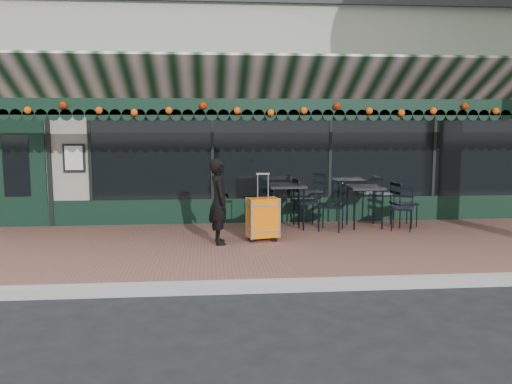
{
  "coord_description": "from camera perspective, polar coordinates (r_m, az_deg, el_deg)",
  "views": [
    {
      "loc": [
        -1.1,
        -6.91,
        2.23
      ],
      "look_at": [
        -0.33,
        1.6,
        1.1
      ],
      "focal_mm": 38.0,
      "sensor_mm": 36.0,
      "label": 1
    }
  ],
  "objects": [
    {
      "name": "ground",
      "position": [
        7.34,
        3.78,
        -10.14
      ],
      "size": [
        80.0,
        80.0,
        0.0
      ],
      "primitive_type": "plane",
      "color": "black",
      "rests_on": "ground"
    },
    {
      "name": "sidewalk",
      "position": [
        9.23,
        1.86,
        -5.95
      ],
      "size": [
        18.0,
        4.0,
        0.15
      ],
      "primitive_type": "cube",
      "color": "brown",
      "rests_on": "ground"
    },
    {
      "name": "curb",
      "position": [
        7.24,
        3.89,
        -9.77
      ],
      "size": [
        18.0,
        0.16,
        0.15
      ],
      "primitive_type": "cube",
      "color": "#9E9E99",
      "rests_on": "ground"
    },
    {
      "name": "restaurant_building",
      "position": [
        14.78,
        -0.88,
        7.73
      ],
      "size": [
        12.0,
        9.6,
        4.5
      ],
      "color": "#9B9687",
      "rests_on": "ground"
    },
    {
      "name": "woman",
      "position": [
        9.14,
        -3.9,
        -0.98
      ],
      "size": [
        0.41,
        0.57,
        1.45
      ],
      "primitive_type": "imported",
      "rotation": [
        0.0,
        0.0,
        1.69
      ],
      "color": "black",
      "rests_on": "sidewalk"
    },
    {
      "name": "suitcase",
      "position": [
        9.38,
        0.73,
        -2.81
      ],
      "size": [
        0.56,
        0.4,
        1.17
      ],
      "rotation": [
        0.0,
        0.0,
        0.24
      ],
      "color": "orange",
      "rests_on": "sidewalk"
    },
    {
      "name": "cafe_table_a",
      "position": [
        10.75,
        11.4,
        0.16
      ],
      "size": [
        0.65,
        0.65,
        0.8
      ],
      "color": "black",
      "rests_on": "sidewalk"
    },
    {
      "name": "cafe_table_b",
      "position": [
        10.46,
        3.24,
        0.32
      ],
      "size": [
        0.69,
        0.69,
        0.85
      ],
      "color": "black",
      "rests_on": "sidewalk"
    },
    {
      "name": "chair_a_left",
      "position": [
        10.33,
        7.91,
        -1.5
      ],
      "size": [
        0.61,
        0.61,
        0.93
      ],
      "primitive_type": null,
      "rotation": [
        0.0,
        0.0,
        -1.99
      ],
      "color": "black",
      "rests_on": "sidewalk"
    },
    {
      "name": "chair_a_right",
      "position": [
        11.06,
        15.31,
        -1.21
      ],
      "size": [
        0.51,
        0.51,
        0.89
      ],
      "primitive_type": null,
      "rotation": [
        0.0,
        0.0,
        1.74
      ],
      "color": "black",
      "rests_on": "sidewalk"
    },
    {
      "name": "chair_a_front",
      "position": [
        10.64,
        15.13,
        -1.71
      ],
      "size": [
        0.55,
        0.55,
        0.83
      ],
      "primitive_type": null,
      "rotation": [
        0.0,
        0.0,
        -0.43
      ],
      "color": "black",
      "rests_on": "sidewalk"
    },
    {
      "name": "chair_b_left",
      "position": [
        10.37,
        0.7,
        -1.78
      ],
      "size": [
        0.52,
        0.52,
        0.79
      ],
      "primitive_type": null,
      "rotation": [
        0.0,
        0.0,
        -1.95
      ],
      "color": "black",
      "rests_on": "sidewalk"
    },
    {
      "name": "chair_b_right",
      "position": [
        10.69,
        5.31,
        -1.08
      ],
      "size": [
        0.52,
        0.52,
        0.96
      ],
      "primitive_type": null,
      "rotation": [
        0.0,
        0.0,
        1.66
      ],
      "color": "black",
      "rests_on": "sidewalk"
    },
    {
      "name": "chair_b_front",
      "position": [
        10.1,
        1.21,
        -1.79
      ],
      "size": [
        0.56,
        0.56,
        0.88
      ],
      "primitive_type": null,
      "rotation": [
        0.0,
        0.0,
        -0.33
      ],
      "color": "black",
      "rests_on": "sidewalk"
    }
  ]
}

